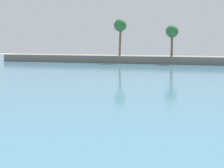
# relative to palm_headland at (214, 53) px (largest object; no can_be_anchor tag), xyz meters

# --- Properties ---
(sea) EXTENTS (220.00, 116.82, 0.06)m
(sea) POSITION_rel_palm_headland_xyz_m (-4.07, -18.33, -2.72)
(sea) COLOR teal
(sea) RESTS_ON ground
(palm_headland) EXTENTS (97.95, 6.00, 13.28)m
(palm_headland) POSITION_rel_palm_headland_xyz_m (0.00, 0.00, 0.00)
(palm_headland) COLOR slate
(palm_headland) RESTS_ON ground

